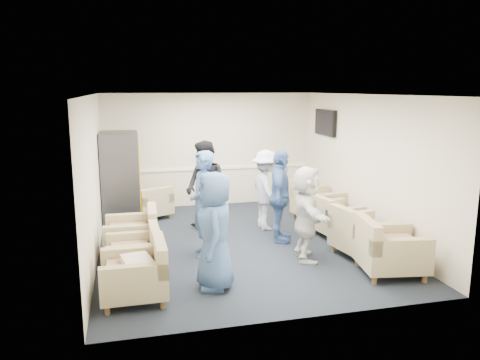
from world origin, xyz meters
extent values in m
plane|color=black|center=(0.00, 0.00, 0.00)|extent=(6.00, 6.00, 0.00)
plane|color=white|center=(0.00, 0.00, 2.70)|extent=(6.00, 6.00, 0.00)
cube|color=beige|center=(0.00, 3.00, 1.35)|extent=(5.00, 0.02, 2.70)
cube|color=beige|center=(0.00, -3.00, 1.35)|extent=(5.00, 0.02, 2.70)
cube|color=beige|center=(-2.50, 0.00, 1.35)|extent=(0.02, 6.00, 2.70)
cube|color=beige|center=(2.50, 0.00, 1.35)|extent=(0.02, 6.00, 2.70)
cube|color=white|center=(0.00, 2.98, 0.90)|extent=(4.98, 0.04, 0.06)
cube|color=black|center=(2.44, 1.80, 2.05)|extent=(0.07, 1.00, 0.58)
cube|color=black|center=(2.40, 1.80, 2.05)|extent=(0.01, 0.92, 0.50)
cube|color=#47474E|center=(2.48, 1.80, 1.90)|extent=(0.04, 0.10, 0.25)
cube|color=tan|center=(-1.93, -1.97, 0.26)|extent=(0.87, 0.87, 0.28)
cube|color=#946E52|center=(-1.93, -1.97, 0.45)|extent=(0.60, 0.56, 0.10)
cube|color=tan|center=(-1.57, -1.97, 0.61)|extent=(0.15, 0.86, 0.40)
cube|color=tan|center=(-1.92, -1.08, 0.24)|extent=(0.81, 0.81, 0.26)
cube|color=#946E52|center=(-1.92, -1.08, 0.42)|extent=(0.56, 0.52, 0.09)
cube|color=tan|center=(-1.59, -1.07, 0.56)|extent=(0.14, 0.79, 0.37)
cube|color=tan|center=(-1.94, -0.19, 0.27)|extent=(0.90, 0.90, 0.29)
cube|color=#946E52|center=(-1.94, -0.19, 0.46)|extent=(0.62, 0.58, 0.10)
cube|color=tan|center=(-1.57, -0.21, 0.61)|extent=(0.17, 0.87, 0.41)
cube|color=tan|center=(1.91, -1.97, 0.29)|extent=(1.07, 1.07, 0.31)
cube|color=#946E52|center=(1.91, -1.97, 0.50)|extent=(0.74, 0.70, 0.11)
cube|color=tan|center=(1.53, -1.90, 0.66)|extent=(0.30, 0.95, 0.44)
cube|color=tan|center=(1.92, -1.14, 0.28)|extent=(1.04, 1.04, 0.30)
cube|color=#946E52|center=(1.92, -1.14, 0.48)|extent=(0.71, 0.68, 0.11)
cube|color=tan|center=(1.55, -1.20, 0.64)|extent=(0.30, 0.92, 0.43)
cube|color=tan|center=(1.95, 0.06, 0.26)|extent=(0.95, 0.95, 0.28)
cube|color=#946E52|center=(1.95, 0.06, 0.44)|extent=(0.65, 0.62, 0.10)
cube|color=tan|center=(1.60, 0.01, 0.59)|extent=(0.26, 0.85, 0.39)
cube|color=tan|center=(2.02, 1.05, 0.28)|extent=(1.05, 1.05, 0.30)
cube|color=#946E52|center=(2.02, 1.05, 0.48)|extent=(0.72, 0.69, 0.11)
cube|color=tan|center=(1.65, 0.99, 0.65)|extent=(0.30, 0.93, 0.43)
cube|color=tan|center=(-1.48, 2.14, 0.23)|extent=(1.00, 1.00, 0.25)
cube|color=#946E52|center=(-1.48, 2.14, 0.40)|extent=(0.66, 0.68, 0.09)
cube|color=tan|center=(-1.36, 1.85, 0.54)|extent=(0.74, 0.42, 0.36)
cube|color=#47474E|center=(-2.10, 1.89, 0.96)|extent=(0.76, 0.91, 1.93)
cube|color=orange|center=(-1.71, 1.89, 1.06)|extent=(0.02, 0.78, 1.54)
cube|color=black|center=(-1.71, 1.89, 0.25)|extent=(0.02, 0.46, 0.12)
cube|color=black|center=(-1.73, -0.41, 0.20)|extent=(0.34, 0.30, 0.40)
sphere|color=black|center=(-1.73, -0.41, 0.38)|extent=(0.20, 0.20, 0.20)
cube|color=silver|center=(-1.88, -1.97, 0.52)|extent=(0.45, 0.54, 0.14)
imported|color=#3E5E96|center=(-0.79, -1.83, 0.84)|extent=(0.64, 0.89, 1.69)
imported|color=#3E5E96|center=(-0.75, -0.48, 0.90)|extent=(0.44, 0.67, 1.80)
imported|color=black|center=(-0.48, 0.82, 0.91)|extent=(0.97, 1.08, 1.82)
imported|color=white|center=(0.74, 0.73, 0.81)|extent=(0.67, 1.08, 1.61)
imported|color=#3E5E96|center=(0.75, -0.09, 0.86)|extent=(0.77, 1.09, 1.72)
imported|color=silver|center=(0.88, -1.08, 0.79)|extent=(0.71, 1.52, 1.58)
camera|label=1|loc=(-1.95, -8.03, 2.81)|focal=35.00mm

